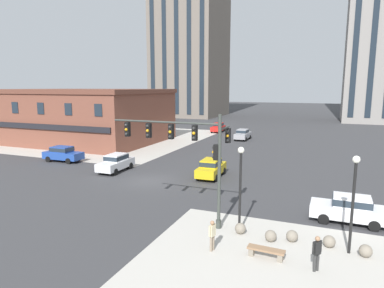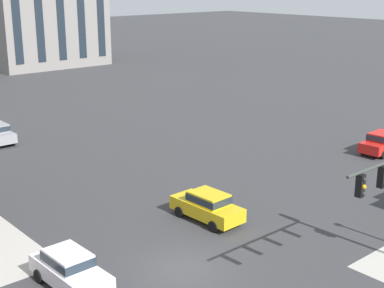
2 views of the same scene
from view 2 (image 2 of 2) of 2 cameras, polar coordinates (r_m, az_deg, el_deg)
The scene contains 4 objects.
ground_plane at distance 27.23m, azimuth -0.97°, elevation -12.46°, with size 320.00×320.00×0.00m, color #38383A.
car_main_northbound_far at distance 31.82m, azimuth 1.57°, elevation -6.21°, with size 2.01×4.46×1.68m.
car_cross_eastbound at distance 25.86m, azimuth -12.25°, elevation -12.20°, with size 1.96×4.44×1.68m.
car_cross_westbound at distance 46.40m, azimuth 18.65°, elevation 0.22°, with size 4.50×2.09×1.68m.
Camera 2 is at (-15.30, -18.32, 13.11)m, focal length 52.79 mm.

